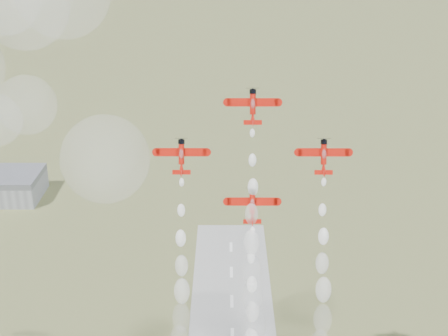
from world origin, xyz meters
TOP-DOWN VIEW (x-y plane):
  - plane_lead at (3.30, 21.02)m, footprint 10.65×4.44m
  - plane_left at (-11.65, 17.81)m, footprint 10.65×4.44m
  - plane_right at (18.25, 17.81)m, footprint 10.65×4.44m
  - plane_slot at (3.30, 14.60)m, footprint 10.65×4.44m
  - smoke_trail_lead at (3.48, 9.13)m, footprint 5.15×16.07m
  - smoke_trail_left at (-12.04, 6.00)m, footprint 5.10×15.67m
  - smoke_trail_right at (18.32, 6.04)m, footprint 5.21×15.36m

SIDE VIEW (x-z plane):
  - smoke_trail_right at x=18.32m, z-range 28.42..71.08m
  - smoke_trail_left at x=-12.04m, z-range 29.24..71.15m
  - smoke_trail_lead at x=3.48m, z-range 38.55..81.06m
  - plane_slot at x=3.30m, z-range 72.87..80.26m
  - plane_left at x=-11.65m, z-range 82.83..90.22m
  - plane_right at x=18.25m, z-range 82.83..90.22m
  - plane_lead at x=3.30m, z-range 92.79..100.18m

